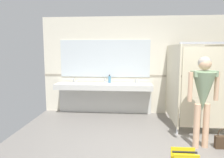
% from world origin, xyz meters
% --- Properties ---
extents(wall_back, '(5.83, 0.12, 2.66)m').
position_xyz_m(wall_back, '(0.00, 2.65, 1.33)').
color(wall_back, beige).
rests_on(wall_back, ground_plane).
extents(wall_back_tile_band, '(5.83, 0.01, 0.06)m').
position_xyz_m(wall_back_tile_band, '(0.00, 2.58, 1.05)').
color(wall_back_tile_band, '#9E937F').
rests_on(wall_back_tile_band, wall_back).
extents(vanity_counter, '(2.58, 0.57, 0.98)m').
position_xyz_m(vanity_counter, '(-1.18, 2.37, 0.63)').
color(vanity_counter, silver).
rests_on(vanity_counter, ground_plane).
extents(mirror_panel, '(2.48, 0.02, 1.02)m').
position_xyz_m(mirror_panel, '(-1.18, 2.57, 1.52)').
color(mirror_panel, silver).
rests_on(mirror_panel, wall_back).
extents(bathroom_stalls, '(2.00, 1.56, 1.91)m').
position_xyz_m(bathroom_stalls, '(1.49, 1.59, 1.00)').
color(bathroom_stalls, beige).
rests_on(bathroom_stalls, ground_plane).
extents(person_standing, '(0.56, 0.48, 1.65)m').
position_xyz_m(person_standing, '(0.81, 0.50, 1.04)').
color(person_standing, '#DBAD89').
rests_on(person_standing, ground_plane).
extents(handbag, '(0.29, 0.10, 0.37)m').
position_xyz_m(handbag, '(1.20, 0.49, 0.13)').
color(handbag, '#3F2D1E').
rests_on(handbag, ground_plane).
extents(soap_dispenser, '(0.07, 0.07, 0.22)m').
position_xyz_m(soap_dispenser, '(-1.04, 2.45, 0.96)').
color(soap_dispenser, teal).
rests_on(soap_dispenser, vanity_counter).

